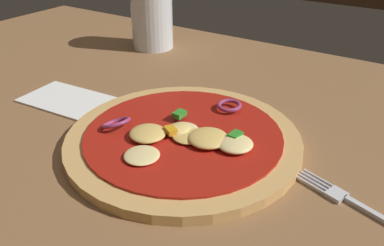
{
  "coord_description": "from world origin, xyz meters",
  "views": [
    {
      "loc": [
        0.27,
        -0.33,
        0.3
      ],
      "look_at": [
        0.03,
        0.03,
        0.05
      ],
      "focal_mm": 36.52,
      "sensor_mm": 36.0,
      "label": 1
    }
  ],
  "objects_px": {
    "pizza": "(184,138)",
    "fork": "(361,209)",
    "napkin": "(70,101)",
    "beer_glass": "(152,17)"
  },
  "relations": [
    {
      "from": "pizza",
      "to": "fork",
      "type": "distance_m",
      "value": 0.22
    },
    {
      "from": "napkin",
      "to": "fork",
      "type": "bearing_deg",
      "value": -1.49
    },
    {
      "from": "beer_glass",
      "to": "napkin",
      "type": "height_order",
      "value": "beer_glass"
    },
    {
      "from": "fork",
      "to": "beer_glass",
      "type": "relative_size",
      "value": 1.2
    },
    {
      "from": "pizza",
      "to": "napkin",
      "type": "relative_size",
      "value": 1.9
    },
    {
      "from": "pizza",
      "to": "napkin",
      "type": "distance_m",
      "value": 0.21
    },
    {
      "from": "beer_glass",
      "to": "napkin",
      "type": "relative_size",
      "value": 0.85
    },
    {
      "from": "beer_glass",
      "to": "pizza",
      "type": "bearing_deg",
      "value": -46.35
    },
    {
      "from": "beer_glass",
      "to": "napkin",
      "type": "distance_m",
      "value": 0.29
    },
    {
      "from": "pizza",
      "to": "fork",
      "type": "bearing_deg",
      "value": -1.71
    }
  ]
}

